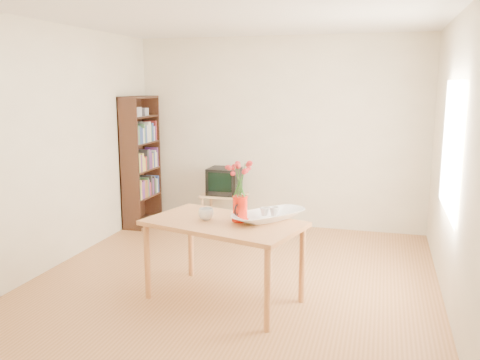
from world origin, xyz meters
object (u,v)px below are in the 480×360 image
(mug, at_px, (206,214))
(bowl, at_px, (269,196))
(pitcher, at_px, (240,210))
(table, at_px, (224,230))
(television, at_px, (225,181))

(mug, distance_m, bowl, 0.60)
(pitcher, bearing_deg, mug, -166.29)
(mug, bearing_deg, pitcher, -167.51)
(table, relative_size, pitcher, 6.59)
(pitcher, height_order, bowl, bowl)
(bowl, xyz_separation_m, television, (-1.12, 2.22, -0.33))
(mug, bearing_deg, television, -72.62)
(table, distance_m, pitcher, 0.24)
(table, xyz_separation_m, bowl, (0.38, 0.15, 0.31))
(pitcher, distance_m, bowl, 0.29)
(pitcher, bearing_deg, television, 115.80)
(table, relative_size, television, 3.64)
(mug, xyz_separation_m, bowl, (0.55, 0.14, 0.18))
(pitcher, relative_size, television, 0.55)
(table, bearing_deg, television, 122.85)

